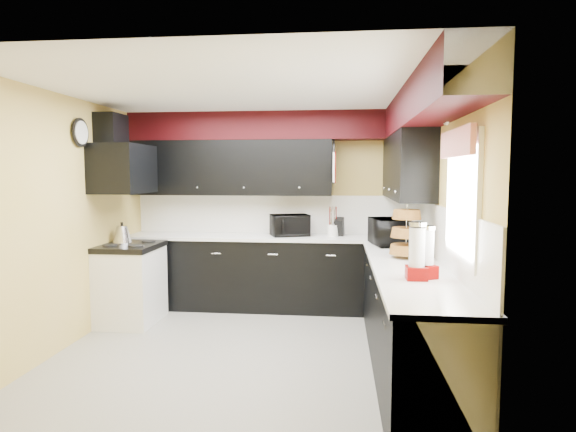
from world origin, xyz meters
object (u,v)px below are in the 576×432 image
object	(u,v)px
microwave	(390,232)
kettle	(122,234)
utensil_crock	(333,231)
toaster_oven	(290,225)
knife_block	(340,227)

from	to	relation	value
microwave	kettle	world-z (taller)	microwave
microwave	utensil_crock	distance (m)	0.93
microwave	kettle	xyz separation A→B (m)	(-3.10, 0.02, -0.07)
toaster_oven	kettle	xyz separation A→B (m)	(-1.92, -0.65, -0.06)
knife_block	utensil_crock	bearing A→B (deg)	-150.58
utensil_crock	microwave	bearing A→B (deg)	-47.09
toaster_oven	utensil_crock	bearing A→B (deg)	-18.41
utensil_crock	kettle	world-z (taller)	kettle
knife_block	kettle	size ratio (longest dim) A/B	1.05
toaster_oven	microwave	bearing A→B (deg)	-49.37
knife_block	kettle	xyz separation A→B (m)	(-2.55, -0.69, -0.04)
utensil_crock	kettle	xyz separation A→B (m)	(-2.46, -0.66, 0.00)
utensil_crock	kettle	bearing A→B (deg)	-164.98
toaster_oven	utensil_crock	distance (m)	0.55
utensil_crock	kettle	distance (m)	2.55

